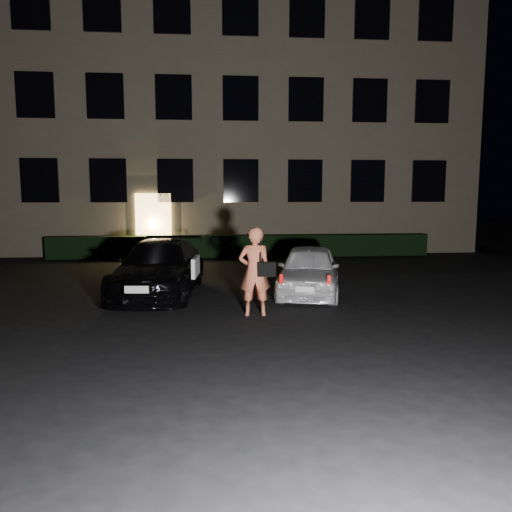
{
  "coord_description": "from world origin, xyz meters",
  "views": [
    {
      "loc": [
        -1.19,
        -9.21,
        2.53
      ],
      "look_at": [
        -0.19,
        2.0,
        1.1
      ],
      "focal_mm": 35.0,
      "sensor_mm": 36.0,
      "label": 1
    }
  ],
  "objects": [
    {
      "name": "sedan",
      "position": [
        -2.5,
        3.25,
        0.67
      ],
      "size": [
        2.29,
        4.8,
        1.34
      ],
      "rotation": [
        0.0,
        0.0,
        -0.09
      ],
      "color": "black",
      "rests_on": "ground"
    },
    {
      "name": "hatch",
      "position": [
        1.22,
        2.9,
        0.61
      ],
      "size": [
        2.28,
        3.85,
        1.23
      ],
      "rotation": [
        0.0,
        0.0,
        -0.24
      ],
      "color": "white",
      "rests_on": "ground"
    },
    {
      "name": "hedge",
      "position": [
        0.0,
        10.5,
        0.42
      ],
      "size": [
        15.0,
        0.7,
        0.85
      ],
      "primitive_type": "cube",
      "color": "black",
      "rests_on": "ground"
    },
    {
      "name": "building",
      "position": [
        -0.0,
        14.99,
        6.0
      ],
      "size": [
        20.0,
        8.11,
        12.0
      ],
      "color": "#6A604C",
      "rests_on": "ground"
    },
    {
      "name": "ground",
      "position": [
        0.0,
        0.0,
        0.0
      ],
      "size": [
        80.0,
        80.0,
        0.0
      ],
      "primitive_type": "plane",
      "color": "black",
      "rests_on": "ground"
    },
    {
      "name": "man",
      "position": [
        -0.32,
        0.87,
        0.92
      ],
      "size": [
        0.76,
        0.45,
        1.84
      ],
      "rotation": [
        0.0,
        0.0,
        3.16
      ],
      "color": "#DF6E4B",
      "rests_on": "ground"
    }
  ]
}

